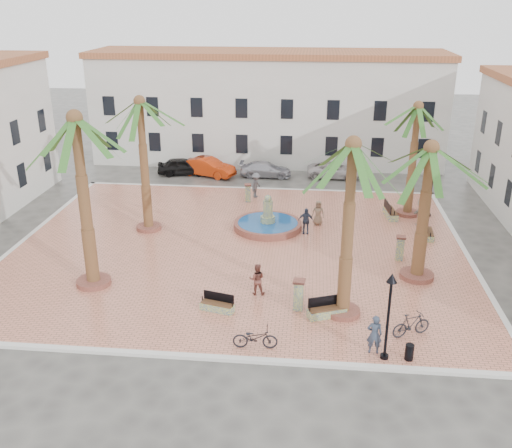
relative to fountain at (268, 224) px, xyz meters
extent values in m
plane|color=#56544F|center=(-1.44, -2.96, -0.45)|extent=(120.00, 120.00, 0.00)
cube|color=#DB8165|center=(-1.44, -2.96, -0.38)|extent=(26.00, 22.00, 0.15)
cube|color=silver|center=(-1.44, 8.04, -0.37)|extent=(26.30, 0.30, 0.16)
cube|color=silver|center=(-1.44, -13.96, -0.37)|extent=(26.30, 0.30, 0.16)
cube|color=silver|center=(11.56, -2.96, -0.37)|extent=(0.30, 22.30, 0.16)
cube|color=silver|center=(-14.44, -2.96, -0.37)|extent=(0.30, 22.30, 0.16)
cube|color=silver|center=(-1.44, 17.04, 4.05)|extent=(30.00, 7.00, 9.00)
cube|color=#A75C37|center=(-1.44, 17.04, 8.80)|extent=(30.40, 7.40, 0.50)
cube|color=black|center=(-14.57, 13.56, 1.75)|extent=(1.00, 0.12, 1.60)
cube|color=black|center=(-10.82, 13.56, 1.75)|extent=(1.00, 0.12, 1.60)
cube|color=black|center=(-7.07, 13.56, 1.75)|extent=(1.00, 0.12, 1.60)
cube|color=black|center=(-3.32, 13.56, 1.75)|extent=(1.00, 0.12, 1.60)
cube|color=black|center=(0.43, 13.56, 1.75)|extent=(1.00, 0.12, 1.60)
cube|color=black|center=(4.18, 13.56, 1.75)|extent=(1.00, 0.12, 1.60)
cube|color=black|center=(7.93, 13.56, 1.75)|extent=(1.00, 0.12, 1.60)
cube|color=black|center=(11.68, 13.56, 1.75)|extent=(1.00, 0.12, 1.60)
cube|color=black|center=(-14.57, 13.56, 4.75)|extent=(1.00, 0.12, 1.60)
cube|color=black|center=(-10.82, 13.56, 4.75)|extent=(1.00, 0.12, 1.60)
cube|color=black|center=(-7.07, 13.56, 4.75)|extent=(1.00, 0.12, 1.60)
cube|color=black|center=(-3.32, 13.56, 4.75)|extent=(1.00, 0.12, 1.60)
cube|color=black|center=(0.43, 13.56, 4.75)|extent=(1.00, 0.12, 1.60)
cube|color=black|center=(4.18, 13.56, 4.75)|extent=(1.00, 0.12, 1.60)
cube|color=black|center=(7.93, 13.56, 4.75)|extent=(1.00, 0.12, 1.60)
cube|color=black|center=(11.68, 13.56, 4.75)|extent=(1.00, 0.12, 1.60)
cube|color=black|center=(15.10, 2.40, 1.75)|extent=(0.12, 1.00, 1.60)
cube|color=black|center=(15.10, 6.12, 1.75)|extent=(0.12, 1.00, 1.60)
cube|color=black|center=(15.10, 9.83, 1.75)|extent=(0.12, 1.00, 1.60)
cube|color=black|center=(15.10, 6.12, 4.75)|extent=(0.12, 1.00, 1.60)
cube|color=black|center=(15.10, 9.83, 4.75)|extent=(0.12, 1.00, 1.60)
cube|color=black|center=(-17.46, 3.04, 1.75)|extent=(0.12, 1.00, 1.60)
cube|color=black|center=(-17.46, 7.04, 1.75)|extent=(0.12, 1.00, 1.60)
cube|color=black|center=(-17.46, 3.04, 4.75)|extent=(0.12, 1.00, 1.60)
cube|color=black|center=(-17.46, 7.04, 4.75)|extent=(0.12, 1.00, 1.60)
cylinder|color=brown|center=(0.00, 0.00, -0.10)|extent=(4.28, 4.28, 0.41)
cylinder|color=#194C8C|center=(0.00, 0.00, 0.09)|extent=(3.77, 3.77, 0.06)
cylinder|color=gray|center=(0.00, 0.00, 0.11)|extent=(0.92, 0.92, 0.81)
cylinder|color=gray|center=(0.00, 0.00, 0.92)|extent=(0.61, 0.61, 1.22)
sphere|color=gray|center=(0.00, 0.00, 1.68)|extent=(0.45, 0.45, 0.45)
cylinder|color=brown|center=(-7.43, -0.85, -0.18)|extent=(1.56, 1.56, 0.23)
cylinder|color=brown|center=(-7.43, -0.85, 3.81)|extent=(0.51, 0.51, 7.75)
sphere|color=brown|center=(-7.43, -0.85, 7.68)|extent=(0.68, 0.68, 0.68)
cylinder|color=brown|center=(-8.17, -8.37, -0.17)|extent=(1.73, 1.73, 0.26)
cylinder|color=brown|center=(-8.17, -8.37, 4.07)|extent=(0.56, 0.56, 8.23)
sphere|color=brown|center=(-8.17, -8.37, 8.19)|extent=(0.76, 0.76, 0.76)
cylinder|color=brown|center=(4.28, -10.02, -0.18)|extent=(1.60, 1.60, 0.24)
cylinder|color=brown|center=(4.28, -10.02, 3.81)|extent=(0.52, 0.52, 7.74)
sphere|color=brown|center=(4.28, -10.02, 7.68)|extent=(0.70, 0.70, 0.70)
cylinder|color=brown|center=(8.25, -5.97, -0.17)|extent=(1.74, 1.74, 0.26)
cylinder|color=brown|center=(8.25, -5.97, 3.29)|extent=(0.56, 0.56, 6.66)
sphere|color=brown|center=(8.25, -5.97, 6.62)|extent=(0.76, 0.76, 0.76)
cylinder|color=brown|center=(9.11, 3.41, -0.19)|extent=(1.50, 1.50, 0.23)
cylinder|color=brown|center=(9.11, 3.41, 3.43)|extent=(0.49, 0.49, 7.02)
sphere|color=brown|center=(9.11, 3.41, 6.94)|extent=(0.66, 0.66, 0.66)
cube|color=gray|center=(-1.50, -10.35, -0.12)|extent=(1.68, 0.88, 0.36)
cube|color=#56351E|center=(-1.50, -10.35, 0.08)|extent=(1.58, 0.82, 0.05)
cube|color=black|center=(-1.45, -10.16, 0.32)|extent=(1.48, 0.43, 0.45)
cylinder|color=black|center=(-2.23, -10.16, 0.19)|extent=(0.05, 0.05, 0.27)
cylinder|color=black|center=(-0.77, -10.55, 0.19)|extent=(0.05, 0.05, 0.27)
cube|color=gray|center=(3.55, -10.37, -0.10)|extent=(1.85, 1.15, 0.39)
cube|color=#56351E|center=(3.55, -10.37, 0.12)|extent=(1.74, 1.07, 0.06)
cube|color=black|center=(3.47, -10.16, 0.39)|extent=(1.58, 0.66, 0.49)
cylinder|color=black|center=(2.77, -10.67, 0.24)|extent=(0.05, 0.05, 0.30)
cylinder|color=black|center=(4.33, -10.06, 0.24)|extent=(0.05, 0.05, 0.30)
cube|color=gray|center=(9.82, -0.46, -0.12)|extent=(0.61, 1.65, 0.36)
cube|color=#56351E|center=(9.82, -0.46, 0.09)|extent=(0.56, 1.56, 0.05)
cube|color=black|center=(9.63, -0.45, 0.33)|extent=(0.15, 1.53, 0.45)
cylinder|color=black|center=(9.77, -1.23, 0.20)|extent=(0.05, 0.05, 0.27)
cylinder|color=black|center=(9.88, 0.30, 0.20)|extent=(0.05, 0.05, 0.27)
cube|color=gray|center=(7.93, 2.83, -0.09)|extent=(0.82, 1.98, 0.43)
cube|color=#56351E|center=(7.93, 2.83, 0.16)|extent=(0.75, 1.87, 0.06)
cube|color=black|center=(7.70, 2.80, 0.45)|extent=(0.28, 1.81, 0.53)
cylinder|color=black|center=(8.04, 1.93, 0.29)|extent=(0.05, 0.05, 0.32)
cylinder|color=black|center=(7.82, 3.73, 0.29)|extent=(0.05, 0.05, 0.32)
cylinder|color=black|center=(5.82, -13.36, -0.23)|extent=(0.34, 0.34, 0.15)
cylinder|color=black|center=(5.82, -13.36, 1.49)|extent=(0.11, 0.11, 3.39)
cone|color=black|center=(5.82, -13.36, 3.32)|extent=(0.41, 0.41, 0.38)
sphere|color=beige|center=(5.82, -13.36, 3.18)|extent=(0.23, 0.23, 0.23)
cylinder|color=black|center=(10.47, 3.26, -0.23)|extent=(0.32, 0.32, 0.14)
cylinder|color=black|center=(10.47, 3.26, 1.39)|extent=(0.11, 0.11, 3.20)
cone|color=black|center=(10.47, 3.26, 3.12)|extent=(0.39, 0.39, 0.36)
sphere|color=beige|center=(10.47, 3.26, 2.99)|extent=(0.21, 0.21, 0.21)
cube|color=gray|center=(2.24, -9.84, 0.41)|extent=(0.47, 0.47, 1.41)
cube|color=brown|center=(2.24, -9.84, 1.17)|extent=(0.58, 0.58, 0.11)
cube|color=gray|center=(-1.82, 4.91, 0.30)|extent=(0.43, 0.43, 1.20)
cube|color=brown|center=(-1.82, 4.91, 0.94)|extent=(0.54, 0.54, 0.09)
cube|color=gray|center=(7.63, -3.86, 0.35)|extent=(0.44, 0.44, 1.31)
cube|color=brown|center=(7.63, -3.86, 1.06)|extent=(0.55, 0.55, 0.10)
cylinder|color=black|center=(6.79, -13.36, 0.04)|extent=(0.35, 0.35, 0.68)
imported|color=#333E51|center=(5.40, -13.02, 0.56)|extent=(0.63, 0.42, 1.73)
imported|color=black|center=(0.56, -13.18, 0.19)|extent=(1.90, 0.75, 0.98)
imported|color=brown|center=(0.17, -8.55, 0.50)|extent=(0.80, 0.64, 1.60)
imported|color=black|center=(7.11, -11.59, 0.25)|extent=(1.86, 1.22, 1.09)
imported|color=#7A5F48|center=(3.13, 0.96, 0.50)|extent=(0.82, 0.56, 1.61)
imported|color=#2F394D|center=(2.38, -0.56, 0.52)|extent=(0.97, 0.41, 1.64)
imported|color=#525257|center=(-1.35, 5.91, 0.61)|extent=(1.04, 1.34, 1.83)
imported|color=gray|center=(9.63, 1.75, 0.56)|extent=(1.12, 1.67, 1.73)
imported|color=black|center=(-8.00, 11.49, 0.25)|extent=(4.34, 2.37, 1.40)
imported|color=#BD310C|center=(-5.85, 11.33, 0.30)|extent=(4.82, 3.06, 1.50)
imported|color=#B2B1BA|center=(-1.13, 11.57, 0.16)|extent=(4.22, 1.73, 1.22)
imported|color=beige|center=(4.47, 11.88, 0.16)|extent=(4.42, 2.12, 1.21)
camera|label=1|loc=(2.62, -33.16, 13.26)|focal=40.00mm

